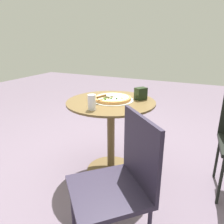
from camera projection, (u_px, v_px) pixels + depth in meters
ground_plane at (111, 170)px, 2.21m from camera, size 10.00×10.00×0.00m
patio_table at (111, 124)px, 2.05m from camera, size 0.81×0.81×0.73m
pizza_on_tray at (112, 98)px, 2.00m from camera, size 0.39×0.39×0.05m
pizza_server at (105, 96)px, 1.94m from camera, size 0.22×0.10×0.02m
drinking_cup at (92, 102)px, 1.72m from camera, size 0.07×0.07×0.12m
napkin_dispenser at (141, 94)px, 2.01m from camera, size 0.13×0.12×0.11m
patio_chair_near at (121, 177)px, 1.28m from camera, size 0.61×0.61×0.87m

